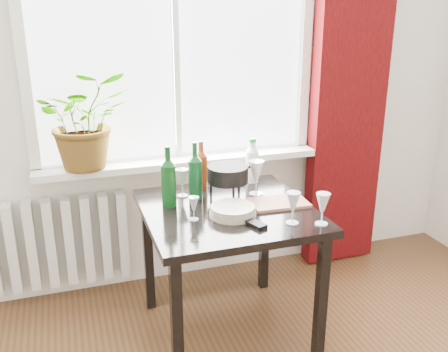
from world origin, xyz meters
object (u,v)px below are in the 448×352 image
object	(u,v)px
cleaning_bottle	(252,160)
fondue_pot	(228,181)
table	(228,224)
potted_plant	(85,120)
radiator	(60,242)
wineglass_far_right	(322,209)
wine_bottle_right	(195,170)
wineglass_back_left	(182,183)
cutting_board	(279,203)
wineglass_front_left	(194,208)
wineglass_front_right	(293,208)
plate_stack	(233,211)
wine_bottle_left	(168,176)
tv_remote	(251,222)
bottle_amber	(201,165)
wineglass_back_center	(256,177)

from	to	relation	value
cleaning_bottle	fondue_pot	bearing A→B (deg)	-139.96
table	potted_plant	xyz separation A→B (m)	(-0.64, 0.59, 0.47)
radiator	wineglass_far_right	bearing A→B (deg)	-38.45
wine_bottle_right	wineglass_back_left	world-z (taller)	wine_bottle_right
wine_bottle_right	wineglass_far_right	bearing A→B (deg)	-47.40
cutting_board	cleaning_bottle	bearing A→B (deg)	91.20
wineglass_front_left	wineglass_front_right	bearing A→B (deg)	-23.15
table	potted_plant	world-z (taller)	potted_plant
cleaning_bottle	wineglass_far_right	bearing A→B (deg)	-81.82
cleaning_bottle	wineglass_front_left	xyz separation A→B (m)	(-0.47, -0.43, -0.07)
radiator	cleaning_bottle	world-z (taller)	cleaning_bottle
cleaning_bottle	plate_stack	xyz separation A→B (m)	(-0.27, -0.44, -0.11)
wine_bottle_left	cleaning_bottle	bearing A→B (deg)	21.23
table	wine_bottle_right	xyz separation A→B (m)	(-0.12, 0.19, 0.25)
wineglass_back_left	wineglass_front_left	xyz separation A→B (m)	(-0.02, -0.33, -0.02)
wineglass_far_right	plate_stack	world-z (taller)	wineglass_far_right
wineglass_front_right	tv_remote	xyz separation A→B (m)	(-0.19, 0.06, -0.07)
wineglass_back_left	plate_stack	world-z (taller)	wineglass_back_left
bottle_amber	plate_stack	size ratio (longest dim) A/B	1.23
wine_bottle_right	table	bearing A→B (deg)	-57.82
wineglass_front_right	wineglass_back_center	size ratio (longest dim) A/B	0.82
radiator	wineglass_back_center	world-z (taller)	wineglass_back_center
wineglass_front_left	fondue_pot	size ratio (longest dim) A/B	0.48
tv_remote	cutting_board	size ratio (longest dim) A/B	0.59
wineglass_front_right	plate_stack	distance (m)	0.30
table	wineglass_back_center	distance (m)	0.32
radiator	wineglass_front_left	distance (m)	1.06
wineglass_front_right	potted_plant	bearing A→B (deg)	135.34
wineglass_front_right	wineglass_far_right	distance (m)	0.14
wine_bottle_right	tv_remote	bearing A→B (deg)	-68.13
wineglass_far_right	wineglass_front_left	bearing A→B (deg)	156.95
table	radiator	bearing A→B (deg)	143.46
cutting_board	table	bearing A→B (deg)	172.95
bottle_amber	wineglass_back_left	bearing A→B (deg)	-147.91
wineglass_far_right	plate_stack	size ratio (longest dim) A/B	0.69
table	cutting_board	size ratio (longest dim) A/B	2.88
wineglass_front_right	table	bearing A→B (deg)	129.89
table	cutting_board	world-z (taller)	cutting_board
potted_plant	plate_stack	world-z (taller)	potted_plant
radiator	fondue_pot	world-z (taller)	fondue_pot
potted_plant	wineglass_front_left	world-z (taller)	potted_plant
potted_plant	wine_bottle_right	xyz separation A→B (m)	(0.52, -0.40, -0.22)
cleaning_bottle	tv_remote	world-z (taller)	cleaning_bottle
wineglass_back_center	plate_stack	bearing A→B (deg)	-132.43
cutting_board	wineglass_front_left	bearing A→B (deg)	-173.15
cleaning_bottle	wineglass_back_center	bearing A→B (deg)	-104.94
wine_bottle_right	wineglass_back_left	distance (m)	0.11
potted_plant	wineglass_back_center	bearing A→B (deg)	-27.70
potted_plant	wineglass_back_left	size ratio (longest dim) A/B	3.50
table	wine_bottle_right	distance (m)	0.33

